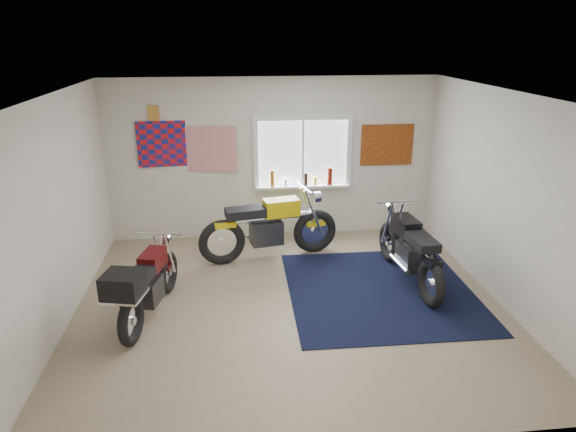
{
  "coord_description": "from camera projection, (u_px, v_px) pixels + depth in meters",
  "views": [
    {
      "loc": [
        -0.68,
        -5.91,
        3.37
      ],
      "look_at": [
        0.02,
        0.4,
        1.08
      ],
      "focal_mm": 32.0,
      "sensor_mm": 36.0,
      "label": 1
    }
  ],
  "objects": [
    {
      "name": "ground",
      "position": [
        290.0,
        304.0,
        6.74
      ],
      "size": [
        5.5,
        5.5,
        0.0
      ],
      "primitive_type": "plane",
      "color": "#9E896B",
      "rests_on": "ground"
    },
    {
      "name": "room_shell",
      "position": [
        290.0,
        184.0,
        6.18
      ],
      "size": [
        5.5,
        5.5,
        5.5
      ],
      "color": "white",
      "rests_on": "ground"
    },
    {
      "name": "navy_rug",
      "position": [
        380.0,
        290.0,
        7.07
      ],
      "size": [
        2.53,
        2.63,
        0.01
      ],
      "primitive_type": "cube",
      "rotation": [
        0.0,
        0.0,
        -0.01
      ],
      "color": "black",
      "rests_on": "ground"
    },
    {
      "name": "window_assembly",
      "position": [
        303.0,
        158.0,
        8.63
      ],
      "size": [
        1.66,
        0.17,
        1.26
      ],
      "color": "white",
      "rests_on": "room_shell"
    },
    {
      "name": "oil_bottles",
      "position": [
        307.0,
        178.0,
        8.69
      ],
      "size": [
        1.06,
        0.09,
        0.3
      ],
      "color": "#904E15",
      "rests_on": "window_assembly"
    },
    {
      "name": "flag_display",
      "position": [
        153.0,
        113.0,
        8.13
      ],
      "size": [
        1.6,
        0.1,
        1.17
      ],
      "color": "red",
      "rests_on": "room_shell"
    },
    {
      "name": "triumph_poster",
      "position": [
        387.0,
        145.0,
        8.73
      ],
      "size": [
        0.9,
        0.03,
        0.7
      ],
      "primitive_type": "cube",
      "color": "#A54C14",
      "rests_on": "room_shell"
    },
    {
      "name": "yellow_triumph",
      "position": [
        269.0,
        228.0,
        7.96
      ],
      "size": [
        2.21,
        0.74,
        1.12
      ],
      "rotation": [
        0.0,
        0.0,
        0.2
      ],
      "color": "black",
      "rests_on": "ground"
    },
    {
      "name": "black_chrome_bike",
      "position": [
        409.0,
        251.0,
        7.2
      ],
      "size": [
        0.63,
        2.06,
        1.06
      ],
      "rotation": [
        0.0,
        0.0,
        1.66
      ],
      "color": "black",
      "rests_on": "navy_rug"
    },
    {
      "name": "maroon_tourer",
      "position": [
        145.0,
        285.0,
        6.18
      ],
      "size": [
        0.77,
        1.84,
        0.94
      ],
      "rotation": [
        0.0,
        0.0,
        1.35
      ],
      "color": "black",
      "rests_on": "ground"
    }
  ]
}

